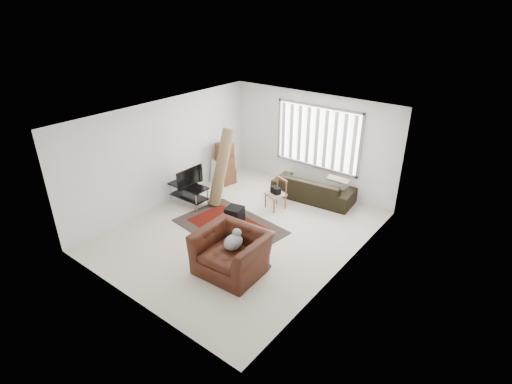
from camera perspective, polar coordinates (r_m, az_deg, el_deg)
room at (r=8.91m, az=-0.02°, el=5.41°), size 6.00×6.02×2.71m
persian_rug at (r=9.52m, az=-3.77°, el=-4.91°), size 2.64×1.93×0.02m
tv_stand at (r=10.51m, az=-9.61°, el=0.22°), size 1.07×0.48×0.53m
tv at (r=10.34m, az=-9.77°, el=2.19°), size 0.11×0.86×0.50m
subwoofer at (r=9.60m, az=-3.07°, el=-3.23°), size 0.45×0.45×0.38m
moving_boxes at (r=11.53m, az=-4.45°, el=3.87°), size 0.55×0.52×1.19m
white_flatpack at (r=11.48m, az=-5.50°, el=2.61°), size 0.57×0.25×0.70m
rolled_rug at (r=10.22m, az=-5.00°, el=3.52°), size 0.43×0.90×2.00m
sofa at (r=10.71m, az=8.24°, el=1.02°), size 2.24×1.15×0.83m
side_chair at (r=10.13m, az=2.91°, el=-0.06°), size 0.54×0.54×0.80m
armchair at (r=7.85m, az=-3.51°, el=-8.23°), size 1.38×1.22×0.97m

